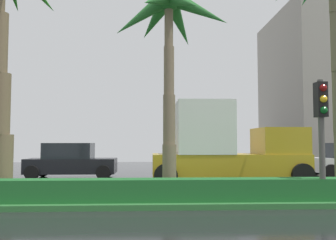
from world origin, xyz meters
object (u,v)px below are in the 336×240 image
at_px(palm_tree_centre, 169,24).
at_px(car_in_traffic_second, 71,161).
at_px(box_truck_lead, 226,147).
at_px(traffic_signal_median_right, 321,117).

distance_m(palm_tree_centre, car_in_traffic_second, 9.52).
height_order(car_in_traffic_second, box_truck_lead, box_truck_lead).
xyz_separation_m(palm_tree_centre, traffic_signal_median_right, (4.09, -1.55, -3.05)).
relative_size(palm_tree_centre, car_in_traffic_second, 1.55).
bearing_deg(box_truck_lead, palm_tree_centre, -123.00).
bearing_deg(car_in_traffic_second, box_truck_lead, -22.22).
bearing_deg(palm_tree_centre, box_truck_lead, 57.00).
distance_m(traffic_signal_median_right, box_truck_lead, 5.89).
bearing_deg(palm_tree_centre, traffic_signal_median_right, -20.77).
bearing_deg(traffic_signal_median_right, palm_tree_centre, 159.23).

